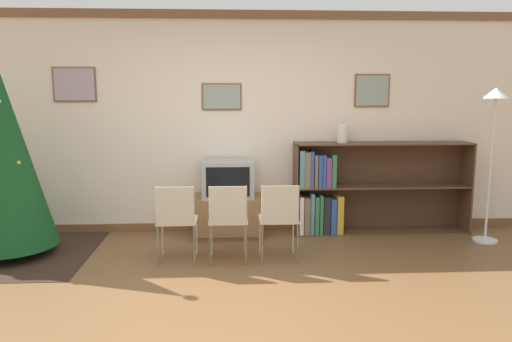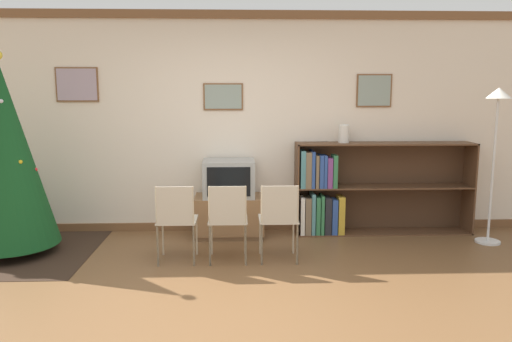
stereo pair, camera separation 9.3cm
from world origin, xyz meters
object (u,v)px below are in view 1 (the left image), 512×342
folding_chair_right (279,217)px  standing_lamp (494,125)px  vase (342,133)px  tv_console (228,216)px  television (228,178)px  bookshelf (348,191)px  folding_chair_left (176,219)px  christmas_tree (3,156)px  folding_chair_center (228,218)px

folding_chair_right → standing_lamp: (2.49, 0.57, 0.90)m
vase → tv_console: bearing=-175.5°
television → bookshelf: size_ratio=0.28×
folding_chair_right → bookshelf: bearing=47.2°
folding_chair_left → tv_console: bearing=61.4°
bookshelf → television: bearing=-176.8°
christmas_tree → folding_chair_right: size_ratio=2.63×
television → vase: bearing=4.6°
christmas_tree → television: bearing=13.7°
bookshelf → vase: vase is taller
christmas_tree → television: size_ratio=3.53×
folding_chair_left → vase: vase is taller
folding_chair_center → folding_chair_right: bearing=0.0°
tv_console → christmas_tree: bearing=-166.2°
christmas_tree → television: 2.45m
christmas_tree → tv_console: (2.35, 0.58, -0.83)m
folding_chair_center → television: bearing=90.0°
tv_console → bookshelf: 1.51m
folding_chair_left → bookshelf: 2.26m
christmas_tree → vase: bearing=10.4°
tv_console → folding_chair_left: 1.11m
folding_chair_right → vase: 1.58m
tv_console → bookshelf: (1.48, 0.08, 0.28)m
tv_console → television: bearing=-90.0°
television → vase: size_ratio=2.74×
christmas_tree → standing_lamp: size_ratio=1.21×
tv_console → vase: bearing=4.5°
christmas_tree → folding_chair_center: (2.35, -0.38, -0.61)m
tv_console → folding_chair_center: size_ratio=1.01×
folding_chair_left → standing_lamp: standing_lamp is taller
standing_lamp → christmas_tree: bearing=-178.0°
tv_console → folding_chair_left: (-0.52, -0.96, 0.22)m
folding_chair_left → standing_lamp: size_ratio=0.46×
vase → folding_chair_left: bearing=-151.0°
christmas_tree → vase: (3.74, 0.69, 0.16)m
television → bookshelf: (1.48, 0.08, -0.18)m
folding_chair_left → vase: 2.32m
tv_console → television: 0.46m
television → standing_lamp: 3.11m
tv_console → television: television is taller
folding_chair_right → vase: (0.87, 1.07, 0.77)m
television → folding_chair_left: television is taller
folding_chair_right → tv_console: bearing=118.6°
vase → christmas_tree: bearing=-169.6°
christmas_tree → vase: size_ratio=9.67×
television → standing_lamp: standing_lamp is taller
christmas_tree → tv_console: christmas_tree is taller
tv_console → standing_lamp: 3.24m
folding_chair_left → folding_chair_right: (1.04, 0.00, 0.00)m
bookshelf → standing_lamp: (1.53, -0.47, 0.84)m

